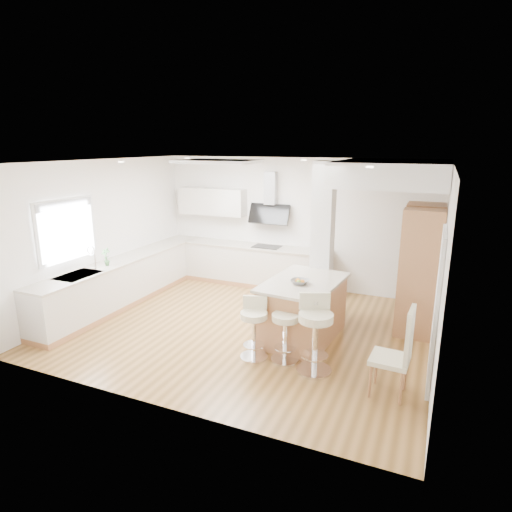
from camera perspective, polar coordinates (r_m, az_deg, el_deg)
The scene contains 18 objects.
ground at distance 7.50m, azimuth -1.39°, elevation -9.46°, with size 6.00×6.00×0.00m, color #A6763D.
ceiling at distance 7.50m, azimuth -1.39°, elevation -9.46°, with size 6.00×5.00×0.02m, color white.
wall_back at distance 9.32m, azimuth 5.03°, elevation 4.34°, with size 6.00×0.04×2.80m, color white.
wall_left at distance 8.71m, azimuth -19.70°, elevation 2.79°, with size 0.04×5.00×2.80m, color white.
wall_right at distance 6.43m, azimuth 23.62°, elevation -1.63°, with size 0.04×5.00×2.80m, color white.
skylight at distance 7.74m, azimuth -5.06°, elevation 12.44°, with size 4.10×2.10×0.06m.
window_left at distance 8.01m, azimuth -23.99°, elevation 3.54°, with size 0.06×1.28×1.07m.
doorway_right at distance 5.98m, azimuth 22.93°, elevation -6.79°, with size 0.05×1.00×2.10m.
counter_left at distance 8.91m, azimuth -16.76°, elevation -2.98°, with size 0.63×4.50×1.35m.
counter_back at distance 9.54m, azimuth -0.81°, elevation 0.31°, with size 3.62×0.63×2.50m.
pillar at distance 7.57m, azimuth 8.83°, elevation 1.79°, with size 0.35×0.35×2.80m.
soffit at distance 7.66m, azimuth 17.82°, elevation 10.50°, with size 1.78×2.20×0.40m.
oven_column at distance 7.71m, azimuth 21.04°, elevation -1.50°, with size 0.63×1.21×2.10m.
peninsula at distance 6.98m, azimuth 6.26°, elevation -7.07°, with size 1.20×1.68×1.05m.
bar_stool_a at distance 6.31m, azimuth -0.26°, elevation -9.16°, with size 0.51×0.51×0.92m.
bar_stool_b at distance 6.25m, azimuth 4.04°, elevation -9.45°, with size 0.51×0.51×0.92m.
bar_stool_c at distance 5.97m, azimuth 7.90°, elevation -9.71°, with size 0.65×0.65×1.10m.
dining_chair at distance 5.63m, azimuth 18.58°, elevation -11.78°, with size 0.49×0.49×1.18m.
Camera 1 is at (2.88, -6.20, 3.07)m, focal length 30.00 mm.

